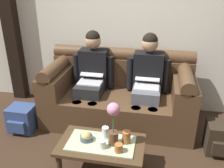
% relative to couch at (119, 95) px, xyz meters
% --- Properties ---
extents(back_wall_patterned, '(6.00, 0.12, 2.90)m').
position_rel_couch_xyz_m(back_wall_patterned, '(0.00, 0.53, 1.07)').
color(back_wall_patterned, silver).
rests_on(back_wall_patterned, ground_plane).
extents(timber_pillar, '(0.20, 0.20, 2.90)m').
position_rel_couch_xyz_m(timber_pillar, '(-1.72, 0.41, 1.07)').
color(timber_pillar, black).
rests_on(timber_pillar, ground_plane).
extents(couch, '(1.94, 0.88, 0.96)m').
position_rel_couch_xyz_m(couch, '(0.00, 0.00, 0.00)').
color(couch, '#513823').
rests_on(couch, ground_plane).
extents(person_left, '(0.56, 0.67, 1.22)m').
position_rel_couch_xyz_m(person_left, '(-0.37, -0.00, 0.28)').
color(person_left, '#232326').
rests_on(person_left, ground_plane).
extents(person_right, '(0.56, 0.67, 1.22)m').
position_rel_couch_xyz_m(person_right, '(0.37, -0.00, 0.28)').
color(person_right, '#595B66').
rests_on(person_right, ground_plane).
extents(coffee_table, '(0.85, 0.49, 0.37)m').
position_rel_couch_xyz_m(coffee_table, '(0.00, -1.05, -0.07)').
color(coffee_table, '#47331E').
rests_on(coffee_table, ground_plane).
extents(flower_vase, '(0.12, 0.12, 0.44)m').
position_rel_couch_xyz_m(flower_vase, '(0.12, -1.04, 0.24)').
color(flower_vase, brown).
rests_on(flower_vase, coffee_table).
extents(snack_bowl, '(0.12, 0.12, 0.10)m').
position_rel_couch_xyz_m(snack_bowl, '(-0.15, -1.04, 0.03)').
color(snack_bowl, '#4C5666').
rests_on(snack_bowl, coffee_table).
extents(cup_near_left, '(0.07, 0.07, 0.08)m').
position_rel_couch_xyz_m(cup_near_left, '(0.03, -1.12, 0.03)').
color(cup_near_left, white).
rests_on(cup_near_left, coffee_table).
extents(cup_near_right, '(0.08, 0.08, 0.08)m').
position_rel_couch_xyz_m(cup_near_right, '(0.19, -1.15, 0.03)').
color(cup_near_right, '#B26633').
rests_on(cup_near_right, coffee_table).
extents(cup_far_center, '(0.08, 0.08, 0.12)m').
position_rel_couch_xyz_m(cup_far_center, '(0.24, -1.00, 0.05)').
color(cup_far_center, '#B26633').
rests_on(cup_far_center, coffee_table).
extents(cup_far_left, '(0.07, 0.07, 0.11)m').
position_rel_couch_xyz_m(cup_far_left, '(0.02, -0.95, 0.05)').
color(cup_far_left, silver).
rests_on(cup_far_left, coffee_table).
extents(backpack_left, '(0.32, 0.32, 0.34)m').
position_rel_couch_xyz_m(backpack_left, '(-1.18, -0.51, -0.21)').
color(backpack_left, '#33477A').
rests_on(backpack_left, ground_plane).
extents(backpack_right, '(0.32, 0.32, 0.36)m').
position_rel_couch_xyz_m(backpack_right, '(1.25, -0.48, -0.20)').
color(backpack_right, '#2D2319').
rests_on(backpack_right, ground_plane).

